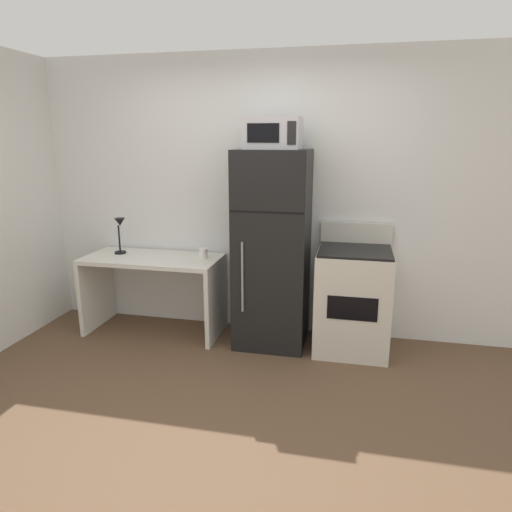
{
  "coord_description": "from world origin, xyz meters",
  "views": [
    {
      "loc": [
        0.87,
        -2.54,
        1.84
      ],
      "look_at": [
        0.07,
        1.1,
        0.87
      ],
      "focal_mm": 31.94,
      "sensor_mm": 36.0,
      "label": 1
    }
  ],
  "objects_px": {
    "desk_lamp": "(120,230)",
    "microwave": "(273,133)",
    "refrigerator": "(272,250)",
    "coffee_mug": "(203,253)",
    "oven_range": "(353,299)",
    "desk": "(154,279)"
  },
  "relations": [
    {
      "from": "refrigerator",
      "to": "oven_range",
      "type": "bearing_deg",
      "value": -0.28
    },
    {
      "from": "desk",
      "to": "oven_range",
      "type": "relative_size",
      "value": 1.17
    },
    {
      "from": "desk",
      "to": "desk_lamp",
      "type": "relative_size",
      "value": 3.66
    },
    {
      "from": "refrigerator",
      "to": "microwave",
      "type": "xyz_separation_m",
      "value": [
        0.0,
        -0.02,
        1.01
      ]
    },
    {
      "from": "coffee_mug",
      "to": "microwave",
      "type": "height_order",
      "value": "microwave"
    },
    {
      "from": "desk",
      "to": "microwave",
      "type": "height_order",
      "value": "microwave"
    },
    {
      "from": "desk_lamp",
      "to": "refrigerator",
      "type": "height_order",
      "value": "refrigerator"
    },
    {
      "from": "desk",
      "to": "desk_lamp",
      "type": "bearing_deg",
      "value": 172.1
    },
    {
      "from": "oven_range",
      "to": "refrigerator",
      "type": "bearing_deg",
      "value": 179.72
    },
    {
      "from": "desk",
      "to": "refrigerator",
      "type": "xyz_separation_m",
      "value": [
        1.16,
        0.01,
        0.34
      ]
    },
    {
      "from": "desk_lamp",
      "to": "refrigerator",
      "type": "relative_size",
      "value": 0.2
    },
    {
      "from": "coffee_mug",
      "to": "desk",
      "type": "bearing_deg",
      "value": -173.28
    },
    {
      "from": "desk_lamp",
      "to": "oven_range",
      "type": "height_order",
      "value": "desk_lamp"
    },
    {
      "from": "desk_lamp",
      "to": "microwave",
      "type": "xyz_separation_m",
      "value": [
        1.5,
        -0.06,
        0.89
      ]
    },
    {
      "from": "coffee_mug",
      "to": "oven_range",
      "type": "relative_size",
      "value": 0.09
    },
    {
      "from": "desk",
      "to": "coffee_mug",
      "type": "distance_m",
      "value": 0.56
    },
    {
      "from": "oven_range",
      "to": "desk",
      "type": "bearing_deg",
      "value": -179.9
    },
    {
      "from": "desk_lamp",
      "to": "microwave",
      "type": "distance_m",
      "value": 1.75
    },
    {
      "from": "desk",
      "to": "oven_range",
      "type": "xyz_separation_m",
      "value": [
        1.88,
        0.0,
        -0.07
      ]
    },
    {
      "from": "refrigerator",
      "to": "desk_lamp",
      "type": "bearing_deg",
      "value": 178.44
    },
    {
      "from": "desk_lamp",
      "to": "refrigerator",
      "type": "distance_m",
      "value": 1.51
    },
    {
      "from": "desk",
      "to": "coffee_mug",
      "type": "relative_size",
      "value": 13.6
    }
  ]
}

